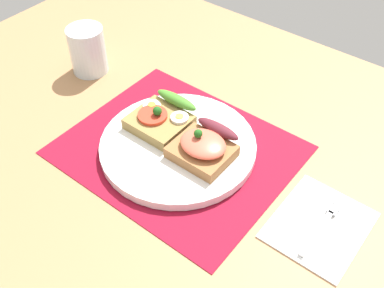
{
  "coord_description": "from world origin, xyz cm",
  "views": [
    {
      "loc": [
        36.1,
        -42.12,
        56.07
      ],
      "look_at": [
        3.0,
        0.0,
        3.32
      ],
      "focal_mm": 43.37,
      "sensor_mm": 36.0,
      "label": 1
    }
  ],
  "objects": [
    {
      "name": "ground_plane",
      "position": [
        0.0,
        0.0,
        -1.6
      ],
      "size": [
        120.0,
        90.0,
        3.2
      ],
      "primitive_type": "cube",
      "color": "#A5754B"
    },
    {
      "name": "fork",
      "position": [
        26.5,
        1.12,
        0.76
      ],
      "size": [
        1.62,
        13.05,
        0.32
      ],
      "color": "#B7B7BC",
      "rests_on": "napkin"
    },
    {
      "name": "drinking_glass",
      "position": [
        -28.89,
        6.95,
        4.76
      ],
      "size": [
        7.19,
        7.19,
        9.52
      ],
      "primitive_type": "cylinder",
      "color": "silver",
      "rests_on": "ground_plane"
    },
    {
      "name": "plate",
      "position": [
        0.0,
        0.0,
        1.06
      ],
      "size": [
        26.32,
        26.32,
        1.52
      ],
      "primitive_type": "cylinder",
      "color": "white",
      "rests_on": "placemat"
    },
    {
      "name": "placemat",
      "position": [
        0.0,
        0.0,
        0.15
      ],
      "size": [
        37.03,
        30.85,
        0.3
      ],
      "primitive_type": "cube",
      "color": "maroon",
      "rests_on": "ground_plane"
    },
    {
      "name": "sandwich_salmon",
      "position": [
        5.08,
        0.32,
        3.71
      ],
      "size": [
        9.43,
        9.56,
        5.24
      ],
      "color": "#9B673B",
      "rests_on": "plate"
    },
    {
      "name": "sandwich_egg_tomato",
      "position": [
        -5.09,
        1.82,
        3.3
      ],
      "size": [
        9.64,
        10.15,
        4.23
      ],
      "color": "olive",
      "rests_on": "plate"
    },
    {
      "name": "napkin",
      "position": [
        26.1,
        0.73,
        0.3
      ],
      "size": [
        12.56,
        14.85,
        0.6
      ],
      "primitive_type": "cube",
      "color": "white",
      "rests_on": "ground_plane"
    }
  ]
}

